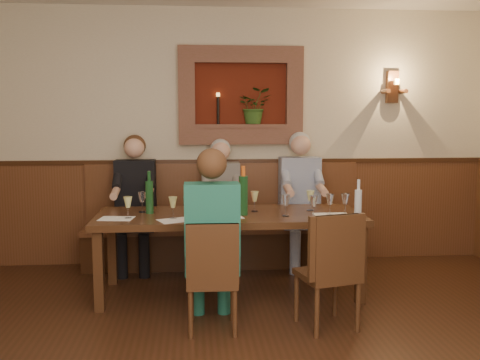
{
  "coord_description": "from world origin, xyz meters",
  "views": [
    {
      "loc": [
        -0.32,
        -2.93,
        1.65
      ],
      "look_at": [
        0.1,
        1.9,
        1.05
      ],
      "focal_mm": 40.0,
      "sensor_mm": 36.0,
      "label": 1
    }
  ],
  "objects_px": {
    "wine_bottle_green_a": "(243,194)",
    "bench": "(224,236)",
    "spittoon_bucket": "(232,198)",
    "chair_near_left": "(212,298)",
    "chair_near_right": "(328,294)",
    "water_bottle": "(358,203)",
    "dining_table": "(230,221)",
    "person_bench_mid": "(221,215)",
    "person_chair_front": "(212,254)",
    "wine_bottle_green_b": "(149,196)",
    "person_bench_right": "(301,211)",
    "person_bench_left": "(135,215)"
  },
  "relations": [
    {
      "from": "dining_table",
      "to": "wine_bottle_green_b",
      "type": "xyz_separation_m",
      "value": [
        -0.73,
        0.07,
        0.23
      ]
    },
    {
      "from": "dining_table",
      "to": "water_bottle",
      "type": "relative_size",
      "value": 6.95
    },
    {
      "from": "spittoon_bucket",
      "to": "wine_bottle_green_b",
      "type": "bearing_deg",
      "value": 175.27
    },
    {
      "from": "chair_near_left",
      "to": "wine_bottle_green_b",
      "type": "xyz_separation_m",
      "value": [
        -0.54,
        0.92,
        0.66
      ]
    },
    {
      "from": "chair_near_right",
      "to": "person_bench_right",
      "type": "height_order",
      "value": "person_bench_right"
    },
    {
      "from": "person_bench_mid",
      "to": "person_chair_front",
      "type": "relative_size",
      "value": 0.99
    },
    {
      "from": "person_bench_right",
      "to": "person_bench_left",
      "type": "bearing_deg",
      "value": 179.97
    },
    {
      "from": "person_chair_front",
      "to": "water_bottle",
      "type": "height_order",
      "value": "person_chair_front"
    },
    {
      "from": "chair_near_right",
      "to": "water_bottle",
      "type": "distance_m",
      "value": 0.89
    },
    {
      "from": "chair_near_left",
      "to": "person_bench_mid",
      "type": "relative_size",
      "value": 0.62
    },
    {
      "from": "chair_near_left",
      "to": "person_chair_front",
      "type": "relative_size",
      "value": 0.62
    },
    {
      "from": "wine_bottle_green_a",
      "to": "spittoon_bucket",
      "type": "bearing_deg",
      "value": 137.5
    },
    {
      "from": "wine_bottle_green_a",
      "to": "chair_near_left",
      "type": "bearing_deg",
      "value": -111.79
    },
    {
      "from": "dining_table",
      "to": "wine_bottle_green_b",
      "type": "bearing_deg",
      "value": 174.48
    },
    {
      "from": "chair_near_left",
      "to": "spittoon_bucket",
      "type": "relative_size",
      "value": 3.06
    },
    {
      "from": "dining_table",
      "to": "person_bench_right",
      "type": "xyz_separation_m",
      "value": [
        0.83,
        0.84,
        -0.07
      ]
    },
    {
      "from": "chair_near_left",
      "to": "person_bench_left",
      "type": "relative_size",
      "value": 0.6
    },
    {
      "from": "bench",
      "to": "person_bench_mid",
      "type": "bearing_deg",
      "value": -108.23
    },
    {
      "from": "chair_near_left",
      "to": "person_chair_front",
      "type": "bearing_deg",
      "value": 90.84
    },
    {
      "from": "person_chair_front",
      "to": "wine_bottle_green_a",
      "type": "height_order",
      "value": "person_chair_front"
    },
    {
      "from": "chair_near_right",
      "to": "person_bench_mid",
      "type": "relative_size",
      "value": 0.66
    },
    {
      "from": "person_bench_right",
      "to": "wine_bottle_green_a",
      "type": "bearing_deg",
      "value": -127.92
    },
    {
      "from": "water_bottle",
      "to": "bench",
      "type": "bearing_deg",
      "value": 129.67
    },
    {
      "from": "bench",
      "to": "person_bench_mid",
      "type": "height_order",
      "value": "person_bench_mid"
    },
    {
      "from": "dining_table",
      "to": "chair_near_right",
      "type": "xyz_separation_m",
      "value": [
        0.7,
        -0.87,
        -0.41
      ]
    },
    {
      "from": "person_chair_front",
      "to": "spittoon_bucket",
      "type": "distance_m",
      "value": 0.87
    },
    {
      "from": "dining_table",
      "to": "person_bench_left",
      "type": "bearing_deg",
      "value": 138.37
    },
    {
      "from": "chair_near_right",
      "to": "bench",
      "type": "bearing_deg",
      "value": 96.74
    },
    {
      "from": "person_bench_left",
      "to": "person_chair_front",
      "type": "bearing_deg",
      "value": -65.01
    },
    {
      "from": "wine_bottle_green_a",
      "to": "bench",
      "type": "bearing_deg",
      "value": 96.64
    },
    {
      "from": "chair_near_left",
      "to": "wine_bottle_green_b",
      "type": "height_order",
      "value": "wine_bottle_green_b"
    },
    {
      "from": "bench",
      "to": "chair_near_left",
      "type": "height_order",
      "value": "bench"
    },
    {
      "from": "chair_near_left",
      "to": "chair_near_right",
      "type": "height_order",
      "value": "chair_near_right"
    },
    {
      "from": "person_bench_right",
      "to": "wine_bottle_green_b",
      "type": "bearing_deg",
      "value": -153.77
    },
    {
      "from": "person_bench_mid",
      "to": "water_bottle",
      "type": "relative_size",
      "value": 4.02
    },
    {
      "from": "person_bench_right",
      "to": "wine_bottle_green_a",
      "type": "relative_size",
      "value": 3.31
    },
    {
      "from": "dining_table",
      "to": "water_bottle",
      "type": "xyz_separation_m",
      "value": [
        1.08,
        -0.36,
        0.21
      ]
    },
    {
      "from": "chair_near_right",
      "to": "water_bottle",
      "type": "height_order",
      "value": "water_bottle"
    },
    {
      "from": "spittoon_bucket",
      "to": "person_chair_front",
      "type": "bearing_deg",
      "value": -105.35
    },
    {
      "from": "bench",
      "to": "chair_near_left",
      "type": "relative_size",
      "value": 3.47
    },
    {
      "from": "person_bench_mid",
      "to": "spittoon_bucket",
      "type": "distance_m",
      "value": 0.89
    },
    {
      "from": "person_bench_right",
      "to": "water_bottle",
      "type": "xyz_separation_m",
      "value": [
        0.25,
        -1.2,
        0.28
      ]
    },
    {
      "from": "dining_table",
      "to": "person_bench_mid",
      "type": "height_order",
      "value": "person_bench_mid"
    },
    {
      "from": "wine_bottle_green_a",
      "to": "person_bench_right",
      "type": "bearing_deg",
      "value": 52.08
    },
    {
      "from": "person_chair_front",
      "to": "water_bottle",
      "type": "relative_size",
      "value": 4.06
    },
    {
      "from": "chair_near_left",
      "to": "wine_bottle_green_b",
      "type": "distance_m",
      "value": 1.25
    },
    {
      "from": "chair_near_right",
      "to": "wine_bottle_green_b",
      "type": "relative_size",
      "value": 2.37
    },
    {
      "from": "spittoon_bucket",
      "to": "water_bottle",
      "type": "bearing_deg",
      "value": -19.34
    },
    {
      "from": "spittoon_bucket",
      "to": "chair_near_left",
      "type": "bearing_deg",
      "value": -104.19
    },
    {
      "from": "person_chair_front",
      "to": "spittoon_bucket",
      "type": "height_order",
      "value": "person_chair_front"
    }
  ]
}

